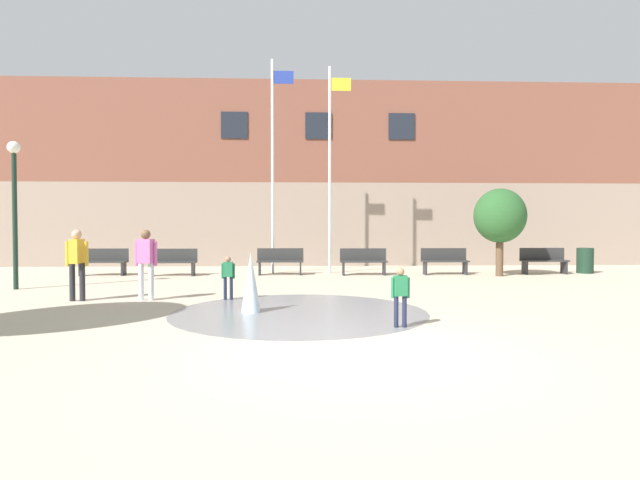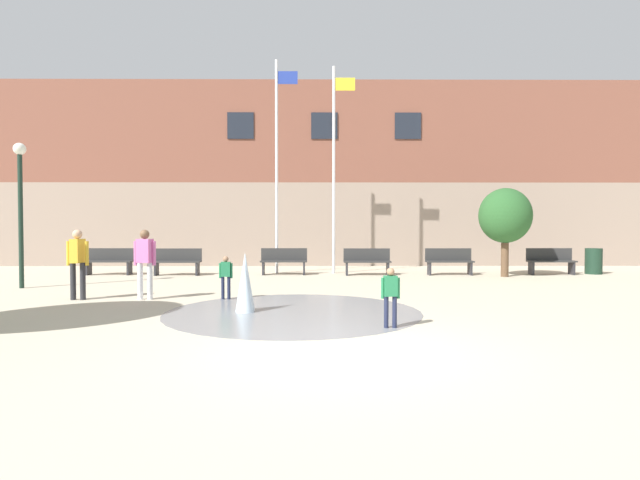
{
  "view_description": "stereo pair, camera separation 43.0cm",
  "coord_description": "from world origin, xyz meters",
  "px_view_note": "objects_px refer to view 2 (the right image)",
  "views": [
    {
      "loc": [
        -0.75,
        -6.63,
        1.65
      ],
      "look_at": [
        -0.23,
        6.71,
        1.3
      ],
      "focal_mm": 28.0,
      "sensor_mm": 36.0,
      "label": 1
    },
    {
      "loc": [
        -0.32,
        -6.64,
        1.65
      ],
      "look_at": [
        -0.23,
        6.71,
        1.3
      ],
      "focal_mm": 28.0,
      "sensor_mm": 36.0,
      "label": 2
    }
  ],
  "objects_px": {
    "trash_can": "(594,261)",
    "park_bench_far_left": "(110,261)",
    "park_bench_under_left_flagpole": "(284,261)",
    "adult_near_bench": "(78,259)",
    "adult_watching": "(145,259)",
    "street_tree_near_building": "(505,216)",
    "park_bench_near_trashcan": "(449,261)",
    "flagpole_left": "(277,160)",
    "child_running": "(390,293)",
    "lamp_post_left_lane": "(20,193)",
    "park_bench_left_of_flagpoles": "(177,261)",
    "child_in_fountain": "(226,274)",
    "park_bench_center": "(367,261)",
    "flagpole_right": "(335,163)",
    "park_bench_far_right": "(551,261)"
  },
  "relations": [
    {
      "from": "park_bench_far_left",
      "to": "flagpole_left",
      "type": "height_order",
      "value": "flagpole_left"
    },
    {
      "from": "park_bench_near_trashcan",
      "to": "street_tree_near_building",
      "type": "distance_m",
      "value": 2.36
    },
    {
      "from": "adult_near_bench",
      "to": "lamp_post_left_lane",
      "type": "bearing_deg",
      "value": -125.56
    },
    {
      "from": "park_bench_left_of_flagpoles",
      "to": "trash_can",
      "type": "height_order",
      "value": "park_bench_left_of_flagpoles"
    },
    {
      "from": "lamp_post_left_lane",
      "to": "street_tree_near_building",
      "type": "height_order",
      "value": "lamp_post_left_lane"
    },
    {
      "from": "trash_can",
      "to": "park_bench_far_left",
      "type": "bearing_deg",
      "value": -179.49
    },
    {
      "from": "park_bench_far_left",
      "to": "flagpole_left",
      "type": "relative_size",
      "value": 0.21
    },
    {
      "from": "park_bench_left_of_flagpoles",
      "to": "street_tree_near_building",
      "type": "distance_m",
      "value": 11.11
    },
    {
      "from": "park_bench_center",
      "to": "flagpole_left",
      "type": "relative_size",
      "value": 0.21
    },
    {
      "from": "park_bench_near_trashcan",
      "to": "child_running",
      "type": "xyz_separation_m",
      "value": [
        -3.35,
        -8.98,
        0.1
      ]
    },
    {
      "from": "park_bench_center",
      "to": "flagpole_left",
      "type": "distance_m",
      "value": 4.79
    },
    {
      "from": "child_in_fountain",
      "to": "trash_can",
      "type": "distance_m",
      "value": 13.24
    },
    {
      "from": "flagpole_left",
      "to": "street_tree_near_building",
      "type": "height_order",
      "value": "flagpole_left"
    },
    {
      "from": "adult_watching",
      "to": "trash_can",
      "type": "xyz_separation_m",
      "value": [
        13.61,
        6.06,
        -0.48
      ]
    },
    {
      "from": "child_running",
      "to": "park_bench_left_of_flagpoles",
      "type": "bearing_deg",
      "value": -64.59
    },
    {
      "from": "park_bench_near_trashcan",
      "to": "park_bench_left_of_flagpoles",
      "type": "bearing_deg",
      "value": -179.69
    },
    {
      "from": "adult_watching",
      "to": "adult_near_bench",
      "type": "distance_m",
      "value": 1.51
    },
    {
      "from": "park_bench_near_trashcan",
      "to": "park_bench_center",
      "type": "bearing_deg",
      "value": -178.74
    },
    {
      "from": "street_tree_near_building",
      "to": "child_running",
      "type": "bearing_deg",
      "value": -121.09
    },
    {
      "from": "child_in_fountain",
      "to": "flagpole_left",
      "type": "distance_m",
      "value": 7.36
    },
    {
      "from": "park_bench_near_trashcan",
      "to": "adult_near_bench",
      "type": "distance_m",
      "value": 11.53
    },
    {
      "from": "park_bench_under_left_flagpole",
      "to": "child_running",
      "type": "bearing_deg",
      "value": -75.61
    },
    {
      "from": "adult_near_bench",
      "to": "lamp_post_left_lane",
      "type": "height_order",
      "value": "lamp_post_left_lane"
    },
    {
      "from": "child_running",
      "to": "park_bench_far_left",
      "type": "bearing_deg",
      "value": -55.85
    },
    {
      "from": "park_bench_left_of_flagpoles",
      "to": "trash_can",
      "type": "relative_size",
      "value": 1.78
    },
    {
      "from": "adult_watching",
      "to": "street_tree_near_building",
      "type": "height_order",
      "value": "street_tree_near_building"
    },
    {
      "from": "park_bench_near_trashcan",
      "to": "lamp_post_left_lane",
      "type": "xyz_separation_m",
      "value": [
        -12.52,
        -3.62,
        2.07
      ]
    },
    {
      "from": "adult_near_bench",
      "to": "park_bench_under_left_flagpole",
      "type": "bearing_deg",
      "value": 149.03
    },
    {
      "from": "park_bench_near_trashcan",
      "to": "adult_watching",
      "type": "bearing_deg",
      "value": -145.7
    },
    {
      "from": "adult_near_bench",
      "to": "flagpole_left",
      "type": "distance_m",
      "value": 8.25
    },
    {
      "from": "park_bench_under_left_flagpole",
      "to": "adult_near_bench",
      "type": "distance_m",
      "value": 7.32
    },
    {
      "from": "adult_watching",
      "to": "child_in_fountain",
      "type": "bearing_deg",
      "value": 19.44
    },
    {
      "from": "park_bench_center",
      "to": "park_bench_near_trashcan",
      "type": "relative_size",
      "value": 1.0
    },
    {
      "from": "park_bench_left_of_flagpoles",
      "to": "park_bench_far_right",
      "type": "relative_size",
      "value": 1.0
    },
    {
      "from": "park_bench_left_of_flagpoles",
      "to": "trash_can",
      "type": "distance_m",
      "value": 14.47
    },
    {
      "from": "trash_can",
      "to": "lamp_post_left_lane",
      "type": "bearing_deg",
      "value": -167.51
    },
    {
      "from": "park_bench_left_of_flagpoles",
      "to": "park_bench_center",
      "type": "distance_m",
      "value": 6.48
    },
    {
      "from": "child_running",
      "to": "flagpole_left",
      "type": "distance_m",
      "value": 10.62
    },
    {
      "from": "park_bench_far_right",
      "to": "adult_near_bench",
      "type": "bearing_deg",
      "value": -156.46
    },
    {
      "from": "park_bench_center",
      "to": "lamp_post_left_lane",
      "type": "xyz_separation_m",
      "value": [
        -9.68,
        -3.56,
        2.07
      ]
    },
    {
      "from": "adult_near_bench",
      "to": "street_tree_near_building",
      "type": "height_order",
      "value": "street_tree_near_building"
    },
    {
      "from": "child_in_fountain",
      "to": "street_tree_near_building",
      "type": "height_order",
      "value": "street_tree_near_building"
    },
    {
      "from": "park_bench_near_trashcan",
      "to": "flagpole_right",
      "type": "relative_size",
      "value": 0.22
    },
    {
      "from": "flagpole_left",
      "to": "trash_can",
      "type": "relative_size",
      "value": 8.41
    },
    {
      "from": "child_running",
      "to": "lamp_post_left_lane",
      "type": "height_order",
      "value": "lamp_post_left_lane"
    },
    {
      "from": "park_bench_under_left_flagpole",
      "to": "park_bench_near_trashcan",
      "type": "bearing_deg",
      "value": -1.31
    },
    {
      "from": "park_bench_far_left",
      "to": "child_running",
      "type": "height_order",
      "value": "child_running"
    },
    {
      "from": "park_bench_near_trashcan",
      "to": "adult_watching",
      "type": "height_order",
      "value": "adult_watching"
    },
    {
      "from": "park_bench_far_left",
      "to": "child_in_fountain",
      "type": "bearing_deg",
      "value": -49.22
    },
    {
      "from": "park_bench_far_left",
      "to": "adult_watching",
      "type": "height_order",
      "value": "adult_watching"
    }
  ]
}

